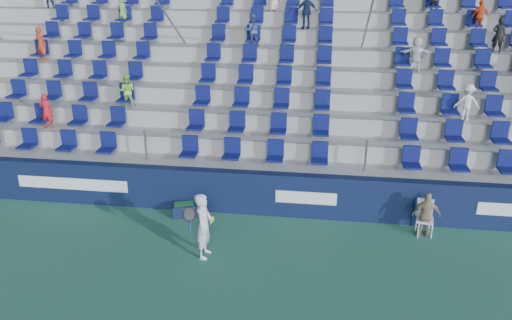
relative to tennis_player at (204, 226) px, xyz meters
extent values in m
plane|color=#2E6D52|center=(0.75, -0.89, -0.80)|extent=(70.00, 70.00, 0.00)
cube|color=#0F193A|center=(0.75, 2.26, -0.20)|extent=(24.00, 0.30, 1.20)
cube|color=white|center=(-4.25, 2.10, -0.18)|extent=(3.20, 0.02, 0.34)
cube|color=white|center=(2.25, 2.10, -0.18)|extent=(1.60, 0.02, 0.34)
cube|color=#9A9A95|center=(0.75, 2.83, -0.20)|extent=(24.00, 0.85, 1.20)
cube|color=#9A9A95|center=(0.75, 3.68, 0.05)|extent=(24.00, 0.85, 1.70)
cube|color=#9A9A95|center=(0.75, 4.53, 0.30)|extent=(24.00, 0.85, 2.20)
cube|color=#9A9A95|center=(0.75, 5.38, 0.55)|extent=(24.00, 0.85, 2.70)
cube|color=#9A9A95|center=(0.75, 6.23, 0.80)|extent=(24.00, 0.85, 3.20)
cube|color=#9A9A95|center=(0.75, 7.08, 1.05)|extent=(24.00, 0.85, 3.70)
cube|color=#9A9A95|center=(0.75, 7.93, 1.30)|extent=(24.00, 0.85, 4.20)
cube|color=#9A9A95|center=(0.75, 8.78, 1.55)|extent=(24.00, 0.85, 4.70)
cube|color=#9A9A95|center=(0.75, 9.63, 1.80)|extent=(24.00, 0.85, 5.20)
cube|color=#9A9A95|center=(0.75, 10.31, 2.30)|extent=(24.00, 0.50, 6.20)
cube|color=#0D1452|center=(0.75, 2.83, 0.75)|extent=(16.05, 0.50, 0.70)
cube|color=#0D1452|center=(0.75, 3.68, 1.25)|extent=(16.05, 0.50, 0.70)
cube|color=#0D1452|center=(0.75, 4.53, 1.75)|extent=(16.05, 0.50, 0.70)
cube|color=#0D1452|center=(0.75, 5.38, 2.25)|extent=(16.05, 0.50, 0.70)
cube|color=#0D1452|center=(0.75, 6.23, 2.75)|extent=(16.05, 0.50, 0.70)
cube|color=#0D1452|center=(0.75, 7.08, 3.25)|extent=(16.05, 0.50, 0.70)
cube|color=#0D1452|center=(0.75, 7.93, 3.75)|extent=(16.05, 0.50, 0.70)
cube|color=#0D1452|center=(0.75, 8.78, 4.25)|extent=(16.05, 0.50, 0.70)
cylinder|color=gray|center=(-2.25, 6.23, 3.55)|extent=(0.06, 7.68, 4.55)
cylinder|color=gray|center=(3.75, 6.23, 3.55)|extent=(0.06, 7.68, 4.55)
imported|color=black|center=(7.91, 7.03, 3.43)|extent=(0.43, 0.33, 1.06)
imported|color=#70B548|center=(-4.68, 7.88, 3.89)|extent=(0.36, 0.24, 0.98)
imported|color=red|center=(-5.60, 3.63, 1.43)|extent=(0.41, 0.29, 1.06)
imported|color=white|center=(6.57, 4.48, 1.92)|extent=(0.72, 0.49, 1.03)
imported|color=white|center=(5.33, 6.18, 2.93)|extent=(0.99, 0.33, 1.06)
imported|color=#EA481B|center=(7.49, 7.88, 3.91)|extent=(0.64, 0.43, 1.02)
imported|color=#3B4D82|center=(0.12, 7.03, 3.44)|extent=(0.63, 0.56, 1.07)
imported|color=#182749|center=(1.87, 7.88, 3.99)|extent=(0.74, 0.47, 1.18)
imported|color=red|center=(-6.96, 6.18, 2.97)|extent=(0.48, 0.39, 1.14)
imported|color=#97D153|center=(-3.38, 4.48, 1.91)|extent=(0.56, 0.47, 1.02)
imported|color=silver|center=(0.00, 0.00, 0.00)|extent=(0.41, 0.60, 1.59)
cylinder|color=navy|center=(-0.25, -0.25, 0.10)|extent=(0.03, 0.03, 0.28)
torus|color=black|center=(-0.25, -0.25, 0.40)|extent=(0.30, 0.17, 0.28)
plane|color=#262626|center=(-0.25, -0.25, 0.40)|extent=(0.30, 0.16, 0.29)
sphere|color=#CCEC37|center=(0.25, -0.20, 0.26)|extent=(0.07, 0.07, 0.07)
sphere|color=#CCEC37|center=(0.25, -0.14, 0.29)|extent=(0.07, 0.07, 0.07)
cube|color=white|center=(5.22, 1.66, -0.38)|extent=(0.47, 0.47, 0.04)
cube|color=white|center=(5.22, 1.85, -0.13)|extent=(0.40, 0.11, 0.50)
cylinder|color=white|center=(5.06, 1.50, -0.60)|extent=(0.03, 0.03, 0.40)
cylinder|color=white|center=(5.39, 1.50, -0.60)|extent=(0.03, 0.03, 0.40)
cylinder|color=white|center=(5.06, 1.82, -0.60)|extent=(0.03, 0.03, 0.40)
cylinder|color=white|center=(5.39, 1.82, -0.60)|extent=(0.03, 0.03, 0.40)
imported|color=tan|center=(5.22, 1.61, -0.20)|extent=(0.71, 0.32, 1.19)
cube|color=#0E1835|center=(-1.00, 1.86, -0.63)|extent=(0.73, 0.59, 0.34)
cube|color=#1E662D|center=(-1.00, 1.86, -0.55)|extent=(0.58, 0.45, 0.20)
camera|label=1|loc=(2.53, -9.72, 5.66)|focal=35.00mm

